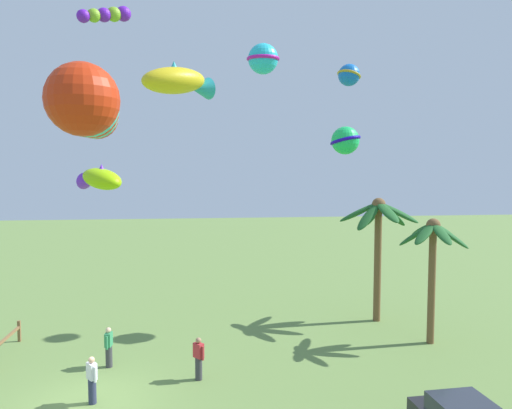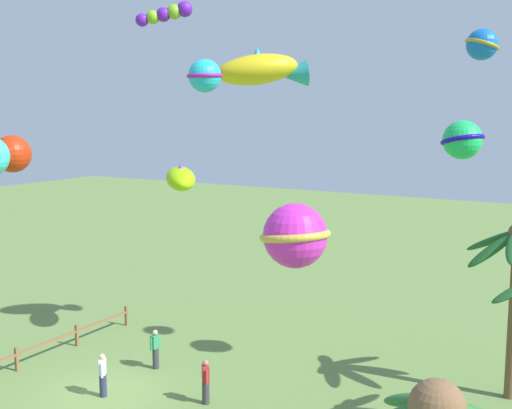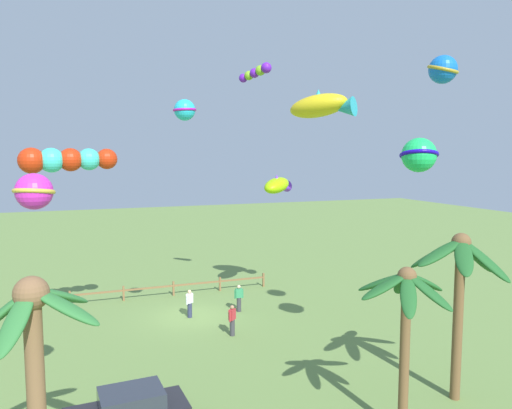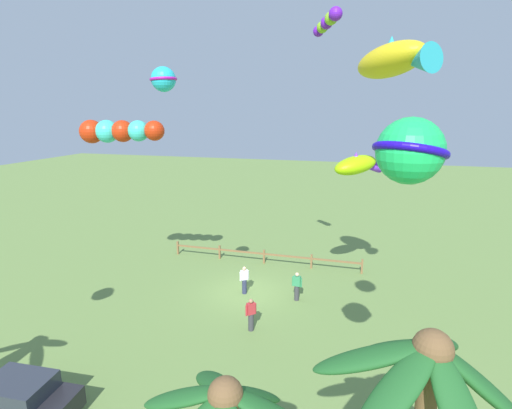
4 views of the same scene
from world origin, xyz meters
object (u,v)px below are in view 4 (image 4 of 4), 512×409
Objects in this scene: spectator_0 at (297,286)px; kite_tube_0 at (119,131)px; kite_ball_2 at (410,151)px; spectator_1 at (251,314)px; palm_tree_0 at (422,400)px; kite_fish_5 at (394,60)px; kite_tube_7 at (328,22)px; parked_car_0 at (17,399)px; spectator_2 at (244,280)px; kite_fish_6 at (358,165)px; kite_ball_3 at (163,79)px.

spectator_0 is 0.36× the size of kite_tube_0.
spectator_1 is at bearing -52.62° from kite_ball_2.
palm_tree_0 is 17.87m from kite_tube_0.
kite_tube_7 reaches higher than kite_fish_5.
parked_car_0 is (11.71, -1.87, -4.19)m from palm_tree_0.
kite_tube_7 reaches higher than spectator_2.
kite_tube_0 is (7.62, -1.99, 8.13)m from spectator_1.
spectator_2 is 0.82× the size of kite_tube_7.
kite_ball_2 is (-6.86, 10.64, 8.35)m from spectator_2.
kite_fish_5 is (-6.85, 2.63, 11.01)m from spectator_2.
spectator_0 is at bearing -71.14° from palm_tree_0.
spectator_1 is 12.27m from kite_ball_2.
kite_ball_2 is 0.74× the size of kite_fish_6.
palm_tree_0 reaches higher than spectator_1.
kite_ball_3 is at bearing 19.54° from kite_fish_5.
spectator_0 is 12.43m from kite_ball_3.
spectator_2 reaches higher than parked_car_0.
kite_tube_7 is (-8.50, -10.70, 13.10)m from parked_car_0.
kite_tube_7 is (1.70, 0.75, 6.51)m from kite_fish_6.
kite_tube_0 is at bearing -14.65° from spectator_1.
kite_tube_0 is 12.25m from kite_fish_6.
kite_ball_2 is at bearing 145.07° from kite_tube_0.
kite_tube_7 is (2.84, -10.65, 4.69)m from kite_ball_2.
kite_tube_0 is 2.32× the size of kite_tube_7.
kite_fish_5 is (-5.44, -0.87, 11.01)m from spectator_1.
kite_tube_7 is at bearing -179.94° from spectator_2.
parked_car_0 is 2.51× the size of spectator_2.
spectator_1 is at bearing 44.64° from kite_fish_6.
spectator_2 is at bearing -68.14° from spectator_1.
spectator_0 is 13.08m from kite_tube_7.
kite_ball_2 is at bearing -78.75° from palm_tree_0.
kite_tube_0 is 6.68m from kite_ball_3.
parked_car_0 is 14.11m from kite_ball_2.
kite_tube_0 is (1.74, -9.18, 8.19)m from parked_car_0.
kite_tube_7 is at bearing -171.59° from kite_tube_0.
spectator_0 and spectator_1 have the same top height.
kite_tube_7 reaches higher than spectator_0.
kite_tube_7 is (2.83, -2.63, 2.03)m from kite_fish_5.
palm_tree_0 is 3.98× the size of spectator_1.
kite_ball_3 is (2.74, 2.03, 10.27)m from spectator_1.
kite_ball_3 is at bearing 45.98° from kite_tube_7.
spectator_1 is at bearing -129.26° from parked_car_0.
parked_car_0 is at bearing 50.74° from spectator_1.
kite_tube_7 reaches higher than palm_tree_0.
kite_fish_6 reaches higher than parked_car_0.
parked_car_0 is 18.93m from kite_tube_7.
kite_ball_3 is 10.16m from kite_fish_6.
kite_tube_0 reaches higher than spectator_1.
kite_fish_6 is at bearing -83.48° from palm_tree_0.
kite_ball_3 is (-4.89, 4.02, 2.15)m from kite_tube_0.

